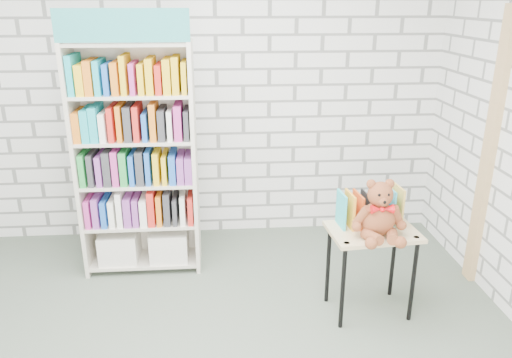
{
  "coord_description": "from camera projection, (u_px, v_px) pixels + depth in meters",
  "views": [
    {
      "loc": [
        0.23,
        -2.43,
        2.13
      ],
      "look_at": [
        0.5,
        0.95,
        0.9
      ],
      "focal_mm": 35.0,
      "sensor_mm": 36.0,
      "label": 1
    }
  ],
  "objects": [
    {
      "name": "room_shell",
      "position": [
        168.0,
        75.0,
        2.38
      ],
      "size": [
        4.52,
        4.02,
        2.81
      ],
      "color": "silver",
      "rests_on": "ground"
    },
    {
      "name": "bookshelf",
      "position": [
        138.0,
        159.0,
        3.91
      ],
      "size": [
        0.92,
        0.36,
        2.07
      ],
      "color": "beige",
      "rests_on": "ground"
    },
    {
      "name": "display_table",
      "position": [
        372.0,
        242.0,
        3.44
      ],
      "size": [
        0.63,
        0.47,
        0.64
      ],
      "color": "tan",
      "rests_on": "ground"
    },
    {
      "name": "table_books",
      "position": [
        369.0,
        208.0,
        3.45
      ],
      "size": [
        0.43,
        0.22,
        0.25
      ],
      "color": "#2BB4BE",
      "rests_on": "display_table"
    },
    {
      "name": "teddy_bear",
      "position": [
        379.0,
        215.0,
        3.26
      ],
      "size": [
        0.37,
        0.33,
        0.39
      ],
      "color": "maroon",
      "rests_on": "display_table"
    },
    {
      "name": "door_trim",
      "position": [
        489.0,
        153.0,
        3.69
      ],
      "size": [
        0.05,
        0.12,
        2.1
      ],
      "primitive_type": "cube",
      "color": "tan",
      "rests_on": "ground"
    }
  ]
}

